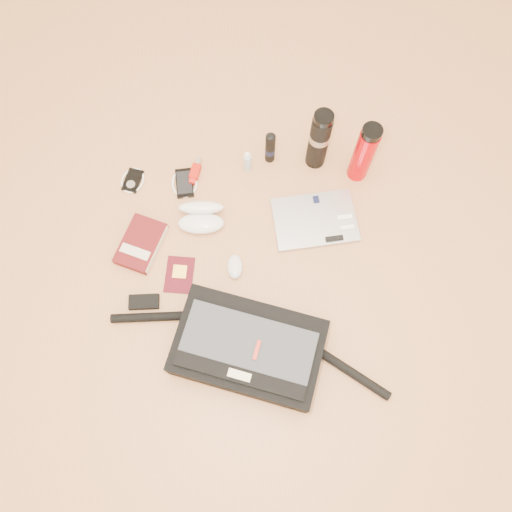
# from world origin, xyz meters

# --- Properties ---
(ground) EXTENTS (4.00, 4.00, 0.00)m
(ground) POSITION_xyz_m (0.00, 0.00, 0.00)
(ground) COLOR tan
(ground) RESTS_ON ground
(messenger_bag) EXTENTS (0.95, 0.44, 0.14)m
(messenger_bag) POSITION_xyz_m (-0.02, -0.26, 0.06)
(messenger_bag) COLOR black
(messenger_bag) RESTS_ON ground
(laptop) EXTENTS (0.33, 0.24, 0.03)m
(laptop) POSITION_xyz_m (0.26, 0.21, 0.01)
(laptop) COLOR #A2A2A5
(laptop) RESTS_ON ground
(book) EXTENTS (0.20, 0.24, 0.04)m
(book) POSITION_xyz_m (-0.40, 0.15, 0.02)
(book) COLOR #4E0D10
(book) RESTS_ON ground
(passport) EXTENTS (0.12, 0.15, 0.01)m
(passport) POSITION_xyz_m (-0.26, 0.03, 0.00)
(passport) COLOR #440711
(passport) RESTS_ON ground
(mouse) EXTENTS (0.06, 0.10, 0.03)m
(mouse) POSITION_xyz_m (-0.05, 0.04, 0.02)
(mouse) COLOR silver
(mouse) RESTS_ON ground
(sunglasses_case) EXTENTS (0.18, 0.15, 0.10)m
(sunglasses_case) POSITION_xyz_m (-0.17, 0.25, 0.04)
(sunglasses_case) COLOR white
(sunglasses_case) RESTS_ON ground
(ipod) EXTENTS (0.11, 0.11, 0.01)m
(ipod) POSITION_xyz_m (-0.44, 0.42, 0.01)
(ipod) COLOR black
(ipod) RESTS_ON ground
(phone) EXTENTS (0.11, 0.13, 0.01)m
(phone) POSITION_xyz_m (-0.24, 0.40, 0.01)
(phone) COLOR black
(phone) RESTS_ON ground
(inhaler) EXTENTS (0.05, 0.12, 0.03)m
(inhaler) POSITION_xyz_m (-0.19, 0.45, 0.02)
(inhaler) COLOR #AB1609
(inhaler) RESTS_ON ground
(spray_bottle) EXTENTS (0.04, 0.04, 0.11)m
(spray_bottle) POSITION_xyz_m (0.01, 0.46, 0.05)
(spray_bottle) COLOR #9FBFD6
(spray_bottle) RESTS_ON ground
(aerosol_can) EXTENTS (0.04, 0.04, 0.17)m
(aerosol_can) POSITION_xyz_m (0.10, 0.50, 0.08)
(aerosol_can) COLOR black
(aerosol_can) RESTS_ON ground
(thermos_black) EXTENTS (0.10, 0.10, 0.30)m
(thermos_black) POSITION_xyz_m (0.28, 0.48, 0.15)
(thermos_black) COLOR black
(thermos_black) RESTS_ON ground
(thermos_red) EXTENTS (0.08, 0.08, 0.30)m
(thermos_red) POSITION_xyz_m (0.44, 0.41, 0.15)
(thermos_red) COLOR #BB0008
(thermos_red) RESTS_ON ground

